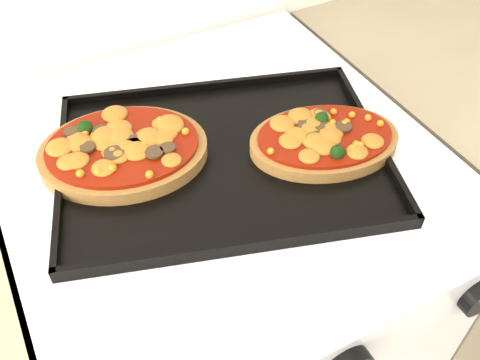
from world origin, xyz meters
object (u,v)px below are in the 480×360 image
stove (222,316)px  pizza_left (123,149)px  baking_tray (223,156)px  pizza_right (324,139)px

stove → pizza_left: size_ratio=4.06×
stove → baking_tray: bearing=-89.4°
stove → pizza_right: bearing=-29.4°
pizza_left → pizza_right: size_ratio=1.09×
pizza_left → pizza_right: pizza_left is taller
baking_tray → pizza_right: bearing=-2.3°
baking_tray → pizza_right: (0.13, -0.05, 0.01)m
baking_tray → pizza_left: pizza_left is taller
stove → pizza_left: bearing=164.8°
stove → pizza_right: pizza_right is taller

